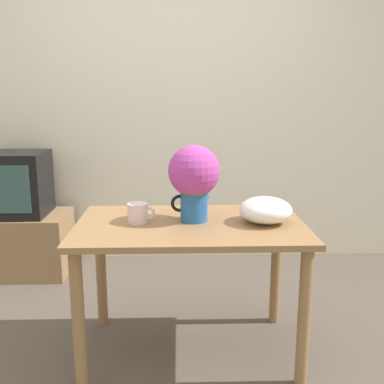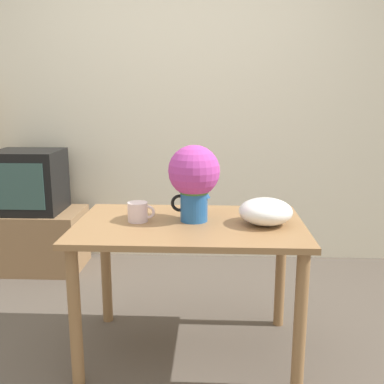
{
  "view_description": "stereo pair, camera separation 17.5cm",
  "coord_description": "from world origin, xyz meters",
  "px_view_note": "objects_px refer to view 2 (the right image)",
  "views": [
    {
      "loc": [
        0.09,
        -2.04,
        1.38
      ],
      "look_at": [
        0.16,
        0.21,
        0.88
      ],
      "focal_mm": 42.0,
      "sensor_mm": 36.0,
      "label": 1
    },
    {
      "loc": [
        0.27,
        -2.04,
        1.38
      ],
      "look_at": [
        0.16,
        0.21,
        0.88
      ],
      "focal_mm": 42.0,
      "sensor_mm": 36.0,
      "label": 2
    }
  ],
  "objects_px": {
    "white_bowl": "(266,211)",
    "tv_set": "(29,181)",
    "flower_vase": "(194,177)",
    "coffee_mug": "(138,212)"
  },
  "relations": [
    {
      "from": "white_bowl",
      "to": "tv_set",
      "type": "xyz_separation_m",
      "value": [
        -1.69,
        1.14,
        -0.08
      ]
    },
    {
      "from": "flower_vase",
      "to": "coffee_mug",
      "type": "xyz_separation_m",
      "value": [
        -0.29,
        -0.03,
        -0.18
      ]
    },
    {
      "from": "flower_vase",
      "to": "white_bowl",
      "type": "bearing_deg",
      "value": -7.31
    },
    {
      "from": "flower_vase",
      "to": "coffee_mug",
      "type": "bearing_deg",
      "value": -174.61
    },
    {
      "from": "flower_vase",
      "to": "coffee_mug",
      "type": "height_order",
      "value": "flower_vase"
    },
    {
      "from": "coffee_mug",
      "to": "tv_set",
      "type": "distance_m",
      "value": 1.53
    },
    {
      "from": "coffee_mug",
      "to": "tv_set",
      "type": "height_order",
      "value": "tv_set"
    },
    {
      "from": "flower_vase",
      "to": "tv_set",
      "type": "height_order",
      "value": "flower_vase"
    },
    {
      "from": "coffee_mug",
      "to": "white_bowl",
      "type": "distance_m",
      "value": 0.65
    },
    {
      "from": "coffee_mug",
      "to": "tv_set",
      "type": "relative_size",
      "value": 0.28
    }
  ]
}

